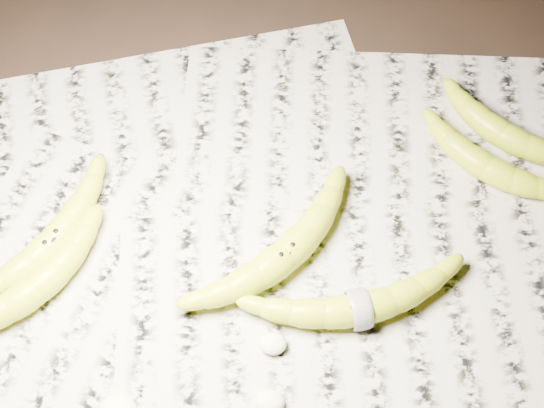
# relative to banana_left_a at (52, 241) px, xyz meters

# --- Properties ---
(ground) EXTENTS (3.00, 3.00, 0.00)m
(ground) POSITION_rel_banana_left_a_xyz_m (0.24, 0.03, -0.03)
(ground) COLOR black
(ground) RESTS_ON ground
(newspaper_patch) EXTENTS (0.90, 0.70, 0.01)m
(newspaper_patch) POSITION_rel_banana_left_a_xyz_m (0.24, -0.00, -0.02)
(newspaper_patch) COLOR #B5AE9B
(newspaper_patch) RESTS_ON ground
(banana_left_a) EXTENTS (0.15, 0.20, 0.04)m
(banana_left_a) POSITION_rel_banana_left_a_xyz_m (0.00, 0.00, 0.00)
(banana_left_a) COLOR gold
(banana_left_a) RESTS_ON newspaper_patch
(banana_left_b) EXTENTS (0.17, 0.19, 0.04)m
(banana_left_b) POSITION_rel_banana_left_a_xyz_m (-0.00, -0.06, 0.00)
(banana_left_b) COLOR gold
(banana_left_b) RESTS_ON newspaper_patch
(banana_center) EXTENTS (0.19, 0.21, 0.04)m
(banana_center) POSITION_rel_banana_left_a_xyz_m (0.26, 0.01, 0.00)
(banana_center) COLOR gold
(banana_center) RESTS_ON newspaper_patch
(banana_taped) EXTENTS (0.23, 0.12, 0.04)m
(banana_taped) POSITION_rel_banana_left_a_xyz_m (0.35, -0.04, 0.00)
(banana_taped) COLOR gold
(banana_taped) RESTS_ON newspaper_patch
(banana_upper_a) EXTENTS (0.18, 0.14, 0.03)m
(banana_upper_a) POSITION_rel_banana_left_a_xyz_m (0.49, 0.15, -0.00)
(banana_upper_a) COLOR gold
(banana_upper_a) RESTS_ON newspaper_patch
(banana_upper_b) EXTENTS (0.17, 0.14, 0.03)m
(banana_upper_b) POSITION_rel_banana_left_a_xyz_m (0.51, 0.20, -0.00)
(banana_upper_b) COLOR gold
(banana_upper_b) RESTS_ON newspaper_patch
(measuring_tape) EXTENTS (0.02, 0.05, 0.05)m
(measuring_tape) POSITION_rel_banana_left_a_xyz_m (0.35, -0.04, 0.00)
(measuring_tape) COLOR white
(measuring_tape) RESTS_ON newspaper_patch
(flesh_chunk_b) EXTENTS (0.03, 0.03, 0.02)m
(flesh_chunk_b) POSITION_rel_banana_left_a_xyz_m (0.26, -0.15, -0.01)
(flesh_chunk_b) COLOR beige
(flesh_chunk_b) RESTS_ON newspaper_patch
(flesh_chunk_c) EXTENTS (0.03, 0.02, 0.02)m
(flesh_chunk_c) POSITION_rel_banana_left_a_xyz_m (0.26, -0.09, -0.01)
(flesh_chunk_c) COLOR beige
(flesh_chunk_c) RESTS_ON newspaper_patch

